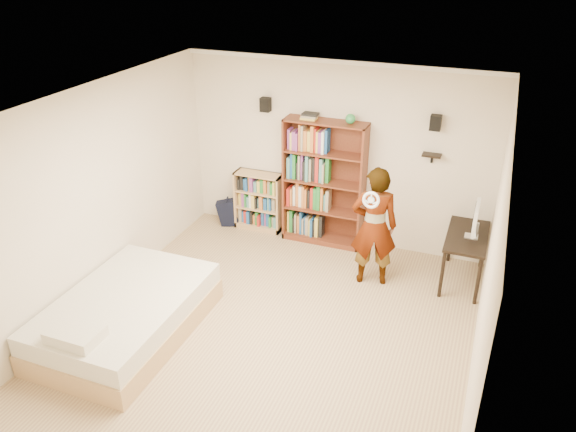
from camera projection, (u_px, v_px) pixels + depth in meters
name	position (u px, v px, depth m)	size (l,w,h in m)	color
ground	(270.00, 332.00, 6.60)	(4.50, 5.00, 0.01)	tan
room_shell	(268.00, 196.00, 5.81)	(4.52, 5.02, 2.71)	#EFE2CD
crown_molding	(266.00, 110.00, 5.40)	(4.50, 5.00, 0.06)	white
speaker_left	(265.00, 105.00, 8.04)	(0.14, 0.12, 0.20)	black
speaker_right	(436.00, 123.00, 7.26)	(0.14, 0.12, 0.20)	black
wall_shelf	(432.00, 155.00, 7.47)	(0.25, 0.16, 0.03)	black
tall_bookshelf	(324.00, 184.00, 8.15)	(1.19, 0.35, 1.88)	brown
low_bookshelf	(259.00, 201.00, 8.74)	(0.74, 0.28, 0.93)	tan
computer_desk	(464.00, 258.00, 7.42)	(0.51, 1.03, 0.70)	black
imac	(474.00, 221.00, 7.11)	(0.09, 0.46, 0.46)	white
daybed	(126.00, 311.00, 6.45)	(1.38, 2.12, 0.63)	beige
person	(374.00, 227.00, 7.21)	(0.60, 0.39, 1.64)	black
wii_wheel	(371.00, 200.00, 6.73)	(0.21, 0.21, 0.04)	white
navy_bag	(228.00, 212.00, 8.94)	(0.32, 0.21, 0.44)	black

